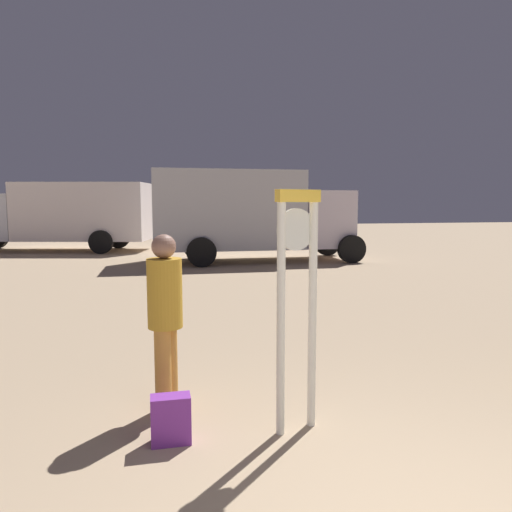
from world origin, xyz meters
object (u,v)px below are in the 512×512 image
backpack (171,420)px  box_truck_far (65,213)px  standing_clock (297,289)px  box_truck_near (248,213)px  person_near_clock (165,314)px

backpack → box_truck_far: box_truck_far is taller
standing_clock → box_truck_near: bearing=80.5°
standing_clock → box_truck_far: bearing=105.5°
standing_clock → backpack: standing_clock is taller
box_truck_far → person_near_clock: bearing=-77.5°
box_truck_near → box_truck_far: 8.21m
person_near_clock → backpack: 0.93m
standing_clock → person_near_clock: size_ratio=1.23×
person_near_clock → box_truck_far: box_truck_far is taller
standing_clock → box_truck_far: box_truck_far is taller
backpack → box_truck_near: bearing=75.6°
backpack → person_near_clock: bearing=91.2°
person_near_clock → box_truck_near: size_ratio=0.24×
backpack → box_truck_far: 16.97m
standing_clock → backpack: size_ratio=5.16×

